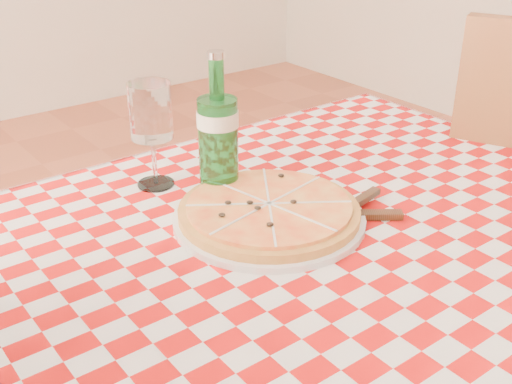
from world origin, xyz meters
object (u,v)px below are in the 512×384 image
water_bottle (218,126)px  wine_glass (152,136)px  dining_table (286,284)px  pizza_plate (269,210)px

water_bottle → wine_glass: bearing=125.8°
dining_table → water_bottle: size_ratio=4.49×
water_bottle → wine_glass: 0.13m
pizza_plate → wine_glass: wine_glass is taller
pizza_plate → wine_glass: (-0.08, 0.24, 0.08)m
wine_glass → pizza_plate: bearing=-71.0°
pizza_plate → water_bottle: 0.18m
water_bottle → dining_table: bearing=-88.4°
pizza_plate → water_bottle: (-0.01, 0.14, 0.11)m
water_bottle → wine_glass: (-0.08, 0.10, -0.03)m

